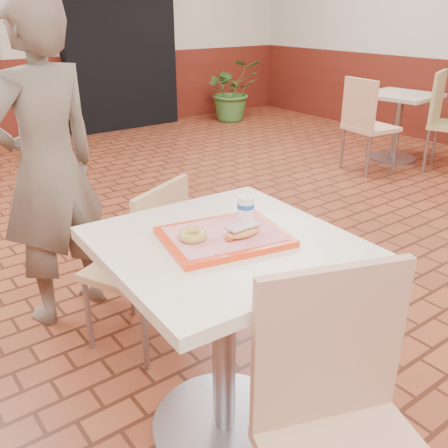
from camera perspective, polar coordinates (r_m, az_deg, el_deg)
room_shell at (r=2.55m, az=14.17°, el=21.02°), size 8.01×10.01×3.01m
wainscot_band at (r=2.77m, az=12.15°, el=-0.06°), size 8.00×10.00×1.00m
corridor_doorway at (r=7.25m, az=-11.80°, el=19.28°), size 1.60×0.22×2.20m
main_table at (r=1.85m, az=0.00°, el=-9.64°), size 0.81×0.81×0.85m
chair_main_front at (r=1.48m, az=13.68°, el=-21.80°), size 0.58×0.58×0.97m
chair_main_back at (r=2.40m, az=-8.91°, el=-4.00°), size 0.53×0.53×0.87m
customer at (r=2.68m, az=-19.43°, el=6.05°), size 0.69×0.55×1.67m
serving_tray at (r=1.71m, az=0.00°, el=-1.47°), size 0.41×0.32×0.03m
ring_donut at (r=1.65m, az=-3.59°, el=-1.28°), size 0.10×0.10×0.03m
long_john_donut at (r=1.67m, az=2.12°, el=-0.85°), size 0.14×0.07×0.04m
paper_cup at (r=1.82m, az=2.49°, el=2.04°), size 0.06×0.06×0.08m
second_table at (r=5.89m, az=19.32°, el=11.59°), size 0.69×0.69×0.73m
chair_second_left at (r=5.33m, az=15.93°, el=11.28°), size 0.49×0.49×0.95m
chair_second_front at (r=5.66m, az=24.16°, el=11.12°), size 0.59×0.59×1.00m
potted_plant at (r=7.68m, az=0.94°, el=15.05°), size 0.95×0.87×0.89m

